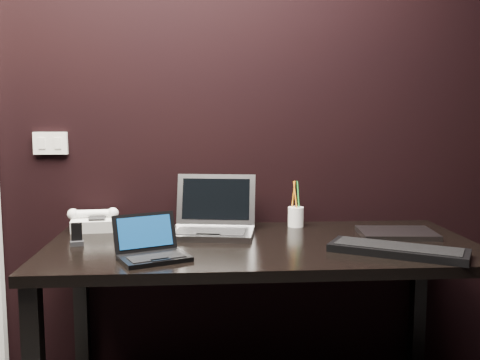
{
  "coord_description": "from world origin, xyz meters",
  "views": [
    {
      "loc": [
        0.06,
        -0.68,
        1.24
      ],
      "look_at": [
        0.21,
        1.35,
        1.0
      ],
      "focal_mm": 40.0,
      "sensor_mm": 36.0,
      "label": 1
    }
  ],
  "objects": [
    {
      "name": "wall_back",
      "position": [
        0.0,
        1.8,
        1.3
      ],
      "size": [
        4.0,
        0.0,
        4.0
      ],
      "primitive_type": "plane",
      "rotation": [
        1.57,
        0.0,
        0.0
      ],
      "color": "black",
      "rests_on": "ground"
    },
    {
      "name": "wall_switch",
      "position": [
        -0.62,
        1.79,
        1.12
      ],
      "size": [
        0.15,
        0.02,
        0.1
      ],
      "color": "silver",
      "rests_on": "wall_back"
    },
    {
      "name": "desk",
      "position": [
        0.3,
        1.4,
        0.66
      ],
      "size": [
        1.7,
        0.8,
        0.74
      ],
      "color": "black",
      "rests_on": "ground"
    },
    {
      "name": "netbook",
      "position": [
        -0.12,
        1.18,
        0.77
      ],
      "size": [
        0.3,
        0.28,
        0.15
      ],
      "color": "black",
      "rests_on": "desk"
    },
    {
      "name": "silver_laptop",
      "position": [
        0.1,
        1.57,
        0.79
      ],
      "size": [
        0.4,
        0.37,
        0.24
      ],
      "color": "gray",
      "rests_on": "desk"
    },
    {
      "name": "ext_keyboard",
      "position": [
        0.77,
        1.18,
        0.76
      ],
      "size": [
        0.51,
        0.39,
        0.03
      ],
      "color": "black",
      "rests_on": "desk"
    },
    {
      "name": "closed_laptop",
      "position": [
        0.88,
        1.48,
        0.75
      ],
      "size": [
        0.33,
        0.25,
        0.02
      ],
      "color": "gray",
      "rests_on": "desk"
    },
    {
      "name": "desk_phone",
      "position": [
        -0.42,
        1.68,
        0.78
      ],
      "size": [
        0.22,
        0.18,
        0.11
      ],
      "color": "silver",
      "rests_on": "desk"
    },
    {
      "name": "mobile_phone",
      "position": [
        -0.43,
        1.41,
        0.77
      ],
      "size": [
        0.06,
        0.05,
        0.09
      ],
      "color": "black",
      "rests_on": "desk"
    },
    {
      "name": "pen_cup",
      "position": [
        0.49,
        1.7,
        0.79
      ],
      "size": [
        0.07,
        0.07,
        0.21
      ],
      "color": "white",
      "rests_on": "desk"
    }
  ]
}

